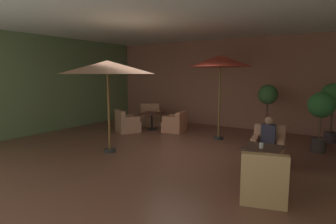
{
  "coord_description": "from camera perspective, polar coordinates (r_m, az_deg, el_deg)",
  "views": [
    {
      "loc": [
        4.31,
        -6.38,
        2.15
      ],
      "look_at": [
        0.0,
        0.46,
        1.05
      ],
      "focal_mm": 30.39,
      "sensor_mm": 36.0,
      "label": 1
    }
  ],
  "objects": [
    {
      "name": "ground_plane",
      "position": [
        7.99,
        -1.78,
        -7.93
      ],
      "size": [
        10.03,
        9.19,
        0.02
      ],
      "primitive_type": "cube",
      "color": "brown"
    },
    {
      "name": "wall_back_brick",
      "position": [
        11.76,
        10.77,
        5.65
      ],
      "size": [
        10.03,
        0.08,
        3.5
      ],
      "primitive_type": "cube",
      "color": "#9F644E",
      "rests_on": "ground_plane"
    },
    {
      "name": "wall_left_accent",
      "position": [
        11.28,
        -23.37,
        5.08
      ],
      "size": [
        0.08,
        9.19,
        3.5
      ],
      "primitive_type": "cube",
      "color": "#61794C",
      "rests_on": "ground_plane"
    },
    {
      "name": "ceiling_slab",
      "position": [
        7.82,
        -1.89,
        17.9
      ],
      "size": [
        10.03,
        9.19,
        0.06
      ],
      "primitive_type": "cube",
      "color": "silver",
      "rests_on": "wall_back_brick"
    },
    {
      "name": "cafe_table_front_left",
      "position": [
        6.21,
        18.4,
        -7.92
      ],
      "size": [
        0.76,
        0.76,
        0.65
      ],
      "color": "black",
      "rests_on": "ground_plane"
    },
    {
      "name": "armchair_front_left_north",
      "position": [
        7.33,
        19.39,
        -7.11
      ],
      "size": [
        0.82,
        0.82,
        0.89
      ],
      "color": "tan",
      "rests_on": "ground_plane"
    },
    {
      "name": "armchair_front_left_east",
      "position": [
        5.2,
        18.58,
        -13.24
      ],
      "size": [
        0.9,
        0.9,
        0.88
      ],
      "color": "tan",
      "rests_on": "ground_plane"
    },
    {
      "name": "cafe_table_front_right",
      "position": [
        10.93,
        -3.28,
        -0.93
      ],
      "size": [
        0.76,
        0.76,
        0.65
      ],
      "color": "black",
      "rests_on": "ground_plane"
    },
    {
      "name": "armchair_front_right_north",
      "position": [
        11.95,
        -3.58,
        -1.08
      ],
      "size": [
        1.11,
        1.11,
        0.88
      ],
      "color": "tan",
      "rests_on": "ground_plane"
    },
    {
      "name": "armchair_front_right_east",
      "position": [
        10.6,
        -8.27,
        -2.38
      ],
      "size": [
        1.06,
        1.05,
        0.83
      ],
      "color": "tan",
      "rests_on": "ground_plane"
    },
    {
      "name": "armchair_front_right_south",
      "position": [
        10.5,
        1.47,
        -2.44
      ],
      "size": [
        0.8,
        0.79,
        0.76
      ],
      "color": "#C17A58",
      "rests_on": "ground_plane"
    },
    {
      "name": "patio_umbrella_tall_red",
      "position": [
        9.34,
        10.42,
        9.9
      ],
      "size": [
        2.02,
        2.02,
        2.73
      ],
      "color": "#2D2D2D",
      "rests_on": "ground_plane"
    },
    {
      "name": "patio_umbrella_center_beige",
      "position": [
        7.8,
        -12.05,
        8.7
      ],
      "size": [
        2.54,
        2.54,
        2.49
      ],
      "color": "#2D2D2D",
      "rests_on": "ground_plane"
    },
    {
      "name": "potted_tree_left_corner",
      "position": [
        10.15,
        30.18,
        2.23
      ],
      "size": [
        0.73,
        0.73,
        1.86
      ],
      "color": "#3D3137",
      "rests_on": "ground_plane"
    },
    {
      "name": "potted_tree_mid_left",
      "position": [
        8.75,
        28.34,
        0.19
      ],
      "size": [
        0.7,
        0.7,
        1.65
      ],
      "color": "#3B3130",
      "rests_on": "ground_plane"
    },
    {
      "name": "potted_tree_mid_right",
      "position": [
        10.1,
        19.36,
        2.32
      ],
      "size": [
        0.65,
        0.65,
        1.78
      ],
      "color": "silver",
      "rests_on": "ground_plane"
    },
    {
      "name": "patron_blue_shirt",
      "position": [
        7.19,
        19.5,
        -3.89
      ],
      "size": [
        0.35,
        0.27,
        0.68
      ],
      "color": "#343146",
      "rests_on": "ground_plane"
    },
    {
      "name": "iced_drink_cup",
      "position": [
        6.06,
        18.2,
        -6.41
      ],
      "size": [
        0.08,
        0.08,
        0.11
      ],
      "primitive_type": "cylinder",
      "color": "white",
      "rests_on": "cafe_table_front_left"
    }
  ]
}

